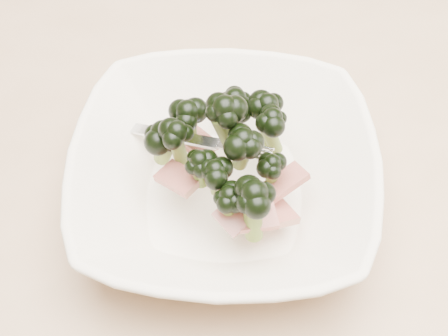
% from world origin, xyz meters
% --- Properties ---
extents(dining_table, '(1.20, 0.80, 0.75)m').
position_xyz_m(dining_table, '(0.00, 0.00, 0.65)').
color(dining_table, tan).
rests_on(dining_table, ground).
extents(broccoli_dish, '(0.38, 0.38, 0.13)m').
position_xyz_m(broccoli_dish, '(-0.12, -0.02, 0.79)').
color(broccoli_dish, white).
rests_on(broccoli_dish, dining_table).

